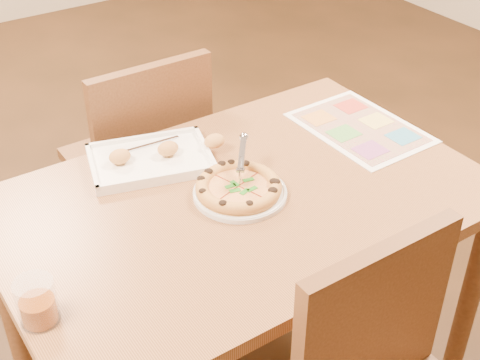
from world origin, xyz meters
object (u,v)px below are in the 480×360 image
chair_far (144,146)px  pizza (239,187)px  plate (240,193)px  pizza_cutter (242,159)px  glass_tumbler (37,304)px  dining_table (242,221)px  appetizer_tray (154,158)px  menu (360,127)px

chair_far → pizza: bearing=89.4°
plate → pizza_cutter: size_ratio=2.09×
plate → pizza: bearing=124.3°
chair_far → pizza_cutter: bearing=93.3°
glass_tumbler → dining_table: bearing=12.5°
plate → appetizer_tray: bearing=113.6°
plate → pizza: 0.02m
glass_tumbler → pizza_cutter: bearing=16.1°
glass_tumbler → menu: bearing=11.6°
chair_far → pizza: 0.62m
menu → pizza: bearing=-170.5°
dining_table → pizza: bearing=127.3°
pizza → appetizer_tray: bearing=113.4°
appetizer_tray → menu: 0.65m
chair_far → dining_table: bearing=90.0°
menu → appetizer_tray: bearing=164.0°
plate → appetizer_tray: (-0.12, 0.27, 0.01)m
dining_table → pizza_cutter: size_ratio=10.83×
pizza → menu: bearing=9.5°
appetizer_tray → glass_tumbler: glass_tumbler is taller
plate → pizza_cutter: bearing=51.7°
dining_table → menu: size_ratio=3.19×
chair_far → plate: bearing=89.6°
dining_table → menu: 0.52m
dining_table → pizza: 0.11m
pizza → menu: 0.52m
dining_table → appetizer_tray: 0.31m
plate → glass_tumbler: size_ratio=2.38×
dining_table → pizza_cutter: (0.03, 0.05, 0.17)m
menu → chair_far: bearing=134.8°
dining_table → pizza_cutter: bearing=57.8°
glass_tumbler → menu: (1.11, 0.23, -0.04)m
plate → appetizer_tray: appetizer_tray is taller
pizza_cutter → appetizer_tray: bearing=73.6°
pizza_cutter → menu: pizza_cutter is taller
appetizer_tray → menu: (0.63, -0.18, -0.01)m
pizza_cutter → menu: size_ratio=0.29×
pizza → dining_table: bearing=-52.7°
pizza → menu: pizza is taller
plate → glass_tumbler: 0.62m
plate → menu: bearing=9.9°
plate → pizza: (-0.00, 0.00, 0.02)m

